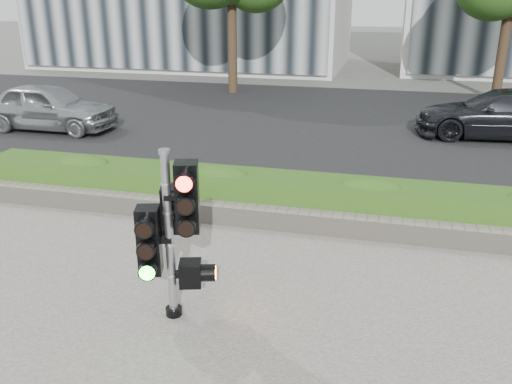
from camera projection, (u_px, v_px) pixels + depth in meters
The scene contains 8 objects.
ground at pixel (248, 283), 7.57m from camera, with size 120.00×120.00×0.00m, color #51514C.
road at pixel (332, 123), 16.65m from camera, with size 60.00×13.00×0.02m, color black.
curb at pixel (290, 200), 10.41m from camera, with size 60.00×0.25×0.12m, color gray.
stone_wall at pixel (277, 218), 9.22m from camera, with size 12.00×0.32×0.34m, color gray.
hedge at pixel (285, 196), 9.76m from camera, with size 12.00×1.00×0.68m, color #558729.
traffic_signal at pixel (172, 227), 6.40m from camera, with size 0.78×0.66×2.15m.
car_silver at pixel (48, 107), 15.65m from camera, with size 1.59×3.95×1.35m, color #9EA1A5.
car_dark at pixel (502, 114), 14.81m from camera, with size 1.84×4.53×1.32m, color black.
Camera 1 is at (1.73, -6.42, 3.84)m, focal length 38.00 mm.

